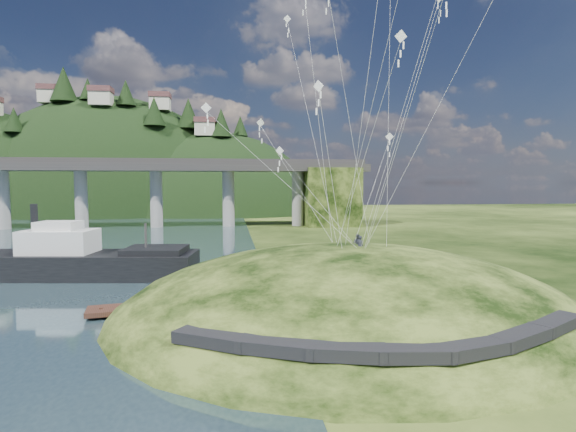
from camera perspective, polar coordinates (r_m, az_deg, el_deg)
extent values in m
plane|color=black|center=(31.54, -5.99, -13.68)|extent=(320.00, 320.00, 0.00)
ellipsoid|color=black|center=(34.99, 7.60, -14.45)|extent=(36.00, 32.00, 13.00)
cube|color=black|center=(23.32, -9.35, -15.01)|extent=(4.32, 3.62, 0.71)
cube|color=black|center=(21.83, -1.29, -16.14)|extent=(4.10, 2.97, 0.61)
cube|color=black|center=(21.43, 7.37, -16.59)|extent=(3.85, 2.37, 0.62)
cube|color=black|center=(21.97, 15.59, -16.31)|extent=(3.62, 1.83, 0.66)
cube|color=black|center=(23.41, 22.41, -15.15)|extent=(3.82, 2.27, 0.68)
cube|color=black|center=(25.68, 27.32, -13.34)|extent=(4.11, 2.97, 0.71)
cube|color=black|center=(28.60, 30.57, -11.62)|extent=(4.26, 3.43, 0.66)
cylinder|color=gray|center=(110.48, -32.48, 1.92)|extent=(2.60, 2.60, 13.00)
cylinder|color=gray|center=(104.85, -24.78, 2.10)|extent=(2.60, 2.60, 13.00)
cylinder|color=gray|center=(101.30, -16.38, 2.26)|extent=(2.60, 2.60, 13.00)
cylinder|color=gray|center=(100.06, -7.57, 2.37)|extent=(2.60, 2.60, 13.00)
cylinder|color=gray|center=(101.20, 1.25, 2.43)|extent=(2.60, 2.60, 13.00)
cube|color=black|center=(102.59, 5.40, 2.44)|extent=(12.00, 11.00, 13.00)
ellipsoid|color=black|center=(161.65, -21.43, -1.63)|extent=(96.00, 68.00, 88.00)
ellipsoid|color=black|center=(149.37, -8.99, -3.39)|extent=(76.00, 56.00, 72.00)
cone|color=black|center=(149.82, -31.45, 10.38)|extent=(5.29, 5.29, 6.96)
cone|color=black|center=(155.61, -26.60, 14.74)|extent=(8.01, 8.01, 10.54)
cone|color=black|center=(152.75, -24.08, 14.51)|extent=(4.97, 4.97, 6.54)
cone|color=black|center=(147.82, -19.90, 14.51)|extent=(5.83, 5.83, 7.67)
cone|color=black|center=(140.37, -16.63, 12.62)|extent=(6.47, 6.47, 8.51)
cone|color=black|center=(146.14, -12.53, 12.61)|extent=(7.13, 7.13, 9.38)
cone|color=black|center=(140.24, -8.49, 11.64)|extent=(6.56, 6.56, 8.63)
cone|color=black|center=(145.79, -6.09, 11.30)|extent=(4.88, 4.88, 6.42)
cube|color=beige|center=(159.84, -27.93, 13.22)|extent=(6.00, 5.00, 4.00)
cube|color=brown|center=(160.31, -27.96, 14.17)|extent=(6.40, 5.40, 1.60)
cube|color=beige|center=(146.97, -22.64, 13.55)|extent=(6.00, 5.00, 4.00)
cube|color=brown|center=(147.45, -22.67, 14.58)|extent=(6.40, 5.40, 1.60)
cube|color=beige|center=(149.57, -15.92, 13.50)|extent=(6.00, 5.00, 4.00)
cube|color=brown|center=(150.04, -15.94, 14.52)|extent=(6.40, 5.40, 1.60)
cube|color=beige|center=(141.13, -10.49, 10.75)|extent=(6.00, 5.00, 4.00)
cube|color=brown|center=(141.46, -10.51, 11.84)|extent=(6.40, 5.40, 1.60)
cube|color=black|center=(50.45, -23.96, -5.73)|extent=(22.15, 8.61, 2.55)
cube|color=silver|center=(51.39, -27.04, -3.11)|extent=(7.36, 5.16, 2.75)
cube|color=silver|center=(51.22, -27.10, -1.26)|extent=(4.27, 3.42, 1.18)
cube|color=black|center=(47.84, -16.46, -4.17)|extent=(6.47, 5.62, 0.59)
cylinder|color=black|center=(52.29, -29.54, 0.05)|extent=(0.69, 0.69, 2.35)
cylinder|color=#2D2B2B|center=(47.96, -17.62, -2.63)|extent=(0.24, 0.24, 2.94)
cube|color=#311B14|center=(35.67, -12.68, -10.87)|extent=(14.40, 4.65, 0.36)
cylinder|color=#311B14|center=(35.81, -22.64, -11.46)|extent=(0.30, 0.30, 1.02)
cylinder|color=#311B14|center=(35.65, -17.66, -11.40)|extent=(0.30, 0.30, 1.02)
cylinder|color=#311B14|center=(35.74, -12.67, -11.26)|extent=(0.30, 0.30, 1.02)
cylinder|color=#311B14|center=(36.09, -7.75, -11.04)|extent=(0.30, 0.30, 1.02)
cylinder|color=#311B14|center=(36.69, -2.97, -10.75)|extent=(0.30, 0.30, 1.02)
imported|color=#252832|center=(33.82, 9.12, -2.49)|extent=(0.57, 0.38, 1.54)
imported|color=#252832|center=(35.79, 8.80, -2.27)|extent=(0.91, 0.89, 1.48)
cube|color=white|center=(34.59, 5.11, 25.24)|extent=(0.09, 0.07, 0.43)
cube|color=white|center=(34.40, 5.11, 24.42)|extent=(0.09, 0.07, 0.43)
cube|color=white|center=(44.68, -0.09, 23.76)|extent=(0.69, 0.16, 0.68)
cube|color=white|center=(44.52, -0.09, 23.17)|extent=(0.09, 0.04, 0.40)
cube|color=white|center=(44.37, -0.09, 22.58)|extent=(0.09, 0.04, 0.40)
cube|color=white|center=(44.22, -0.09, 21.98)|extent=(0.09, 0.04, 0.40)
cube|color=white|center=(27.50, 14.14, 21.25)|extent=(0.70, 0.19, 0.69)
cube|color=white|center=(27.36, 14.12, 20.26)|extent=(0.09, 0.03, 0.41)
cube|color=white|center=(27.22, 14.10, 19.26)|extent=(0.09, 0.03, 0.41)
cube|color=white|center=(27.10, 14.08, 18.25)|extent=(0.09, 0.03, 0.41)
cube|color=white|center=(30.54, 3.90, 16.13)|extent=(0.58, 0.57, 0.76)
cube|color=white|center=(30.43, 3.89, 15.12)|extent=(0.10, 0.07, 0.45)
cube|color=white|center=(30.33, 3.89, 14.10)|extent=(0.10, 0.07, 0.45)
cube|color=white|center=(30.24, 3.88, 13.08)|extent=(0.10, 0.07, 0.45)
cube|color=white|center=(36.17, 18.62, 24.05)|extent=(0.09, 0.08, 0.44)
cube|color=white|center=(35.99, 18.60, 23.25)|extent=(0.09, 0.08, 0.44)
cube|color=white|center=(35.81, 18.58, 22.44)|extent=(0.09, 0.08, 0.44)
cube|color=white|center=(39.21, -1.06, 8.29)|extent=(0.67, 0.44, 0.75)
cube|color=white|center=(39.18, -1.06, 7.50)|extent=(0.10, 0.05, 0.45)
cube|color=white|center=(39.15, -1.06, 6.71)|extent=(0.10, 0.05, 0.45)
cube|color=white|center=(39.13, -1.06, 5.91)|extent=(0.10, 0.05, 0.45)
cube|color=white|center=(38.86, 2.12, 25.75)|extent=(0.09, 0.07, 0.42)
cube|color=white|center=(38.67, 2.11, 25.04)|extent=(0.09, 0.07, 0.42)
cube|color=white|center=(38.50, 2.11, 24.33)|extent=(0.09, 0.07, 0.42)
cube|color=white|center=(28.64, 19.35, 24.01)|extent=(0.09, 0.05, 0.40)
cube|color=white|center=(28.47, 19.32, 23.10)|extent=(0.09, 0.05, 0.40)
cube|color=white|center=(40.84, -3.51, 11.74)|extent=(0.71, 0.30, 0.73)
cube|color=white|center=(40.77, -3.51, 11.00)|extent=(0.09, 0.07, 0.43)
cube|color=white|center=(40.71, -3.51, 10.26)|extent=(0.09, 0.07, 0.43)
cube|color=white|center=(40.66, -3.50, 9.52)|extent=(0.09, 0.07, 0.43)
cube|color=white|center=(34.30, -10.36, 13.37)|extent=(0.76, 0.18, 0.76)
cube|color=white|center=(34.22, -10.35, 12.48)|extent=(0.10, 0.03, 0.44)
cube|color=white|center=(34.14, -10.34, 11.58)|extent=(0.10, 0.03, 0.44)
cube|color=white|center=(34.08, -10.33, 10.68)|extent=(0.10, 0.03, 0.44)
cube|color=white|center=(42.57, 12.77, 9.79)|extent=(0.72, 0.30, 0.74)
cube|color=white|center=(42.52, 12.76, 9.08)|extent=(0.10, 0.03, 0.43)
cube|color=white|center=(42.48, 12.75, 8.37)|extent=(0.10, 0.03, 0.43)
cube|color=white|center=(42.44, 12.73, 7.65)|extent=(0.10, 0.03, 0.43)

